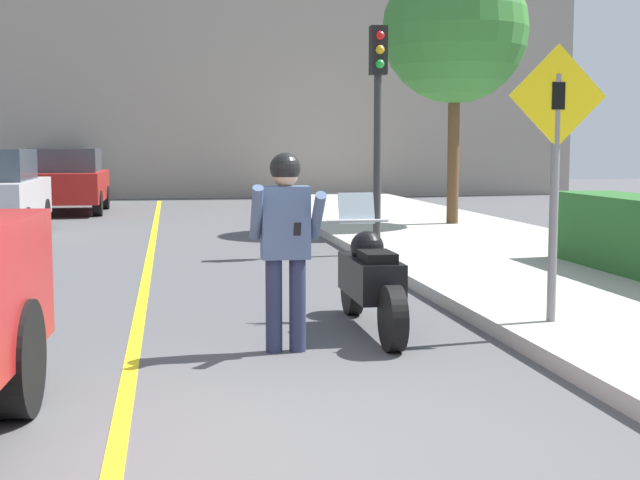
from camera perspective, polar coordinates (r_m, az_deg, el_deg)
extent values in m
plane|color=#4C4C4F|center=(5.20, -6.19, -13.40)|extent=(80.00, 80.00, 0.00)
cube|color=yellow|center=(11.04, -11.18, -3.09)|extent=(0.12, 36.00, 0.01)
cube|color=gray|center=(31.01, -9.22, 10.68)|extent=(28.00, 1.20, 8.61)
cylinder|color=black|center=(7.56, 4.68, -5.03)|extent=(0.14, 0.56, 0.56)
cylinder|color=black|center=(9.18, 2.07, -3.05)|extent=(0.14, 0.56, 0.56)
cube|color=black|center=(8.33, 3.26, -2.38)|extent=(0.40, 1.16, 0.36)
sphere|color=black|center=(8.45, 3.03, -0.49)|extent=(0.32, 0.32, 0.32)
cube|color=black|center=(8.04, 3.69, -1.10)|extent=(0.28, 0.48, 0.10)
cylinder|color=silver|center=(8.84, 2.44, 1.24)|extent=(0.62, 0.03, 0.03)
cube|color=silver|center=(8.90, 2.34, 2.05)|extent=(0.36, 0.12, 0.31)
cylinder|color=#282D4C|center=(7.49, -2.97, -4.22)|extent=(0.14, 0.14, 0.79)
cylinder|color=#282D4C|center=(7.52, -1.45, -4.18)|extent=(0.14, 0.14, 0.79)
cube|color=slate|center=(7.41, -2.23, 1.13)|extent=(0.40, 0.22, 0.61)
cylinder|color=slate|center=(7.28, -4.09, 1.75)|extent=(0.09, 0.37, 0.47)
cylinder|color=slate|center=(7.33, -0.17, 1.55)|extent=(0.09, 0.43, 0.43)
sphere|color=tan|center=(7.39, -2.24, 4.24)|extent=(0.22, 0.22, 0.22)
sphere|color=black|center=(7.39, -2.24, 4.62)|extent=(0.26, 0.26, 0.26)
cube|color=black|center=(7.15, -1.46, 0.71)|extent=(0.06, 0.05, 0.11)
cylinder|color=black|center=(6.03, -18.81, -7.21)|extent=(0.26, 0.77, 0.76)
cylinder|color=slate|center=(8.25, 14.75, 2.53)|extent=(0.08, 0.08, 2.22)
cube|color=yellow|center=(8.23, 14.98, 8.90)|extent=(0.91, 0.02, 0.91)
cube|color=black|center=(8.22, 15.02, 8.90)|extent=(0.12, 0.01, 0.24)
cylinder|color=#2D2D30|center=(14.27, 3.69, 6.59)|extent=(0.12, 0.12, 3.47)
cube|color=black|center=(14.33, 3.75, 12.01)|extent=(0.26, 0.22, 0.76)
sphere|color=red|center=(14.24, 3.87, 12.94)|extent=(0.14, 0.14, 0.14)
sphere|color=gold|center=(14.21, 3.86, 12.06)|extent=(0.14, 0.14, 0.14)
sphere|color=green|center=(14.19, 3.86, 11.17)|extent=(0.14, 0.14, 0.14)
cylinder|color=brown|center=(18.60, 8.52, 5.53)|extent=(0.24, 0.24, 2.90)
sphere|color=#387A33|center=(18.75, 8.64, 13.17)|extent=(2.97, 2.97, 2.97)
cylinder|color=black|center=(19.53, -17.28, 1.59)|extent=(0.22, 0.64, 0.64)
cylinder|color=black|center=(16.96, -18.44, 0.93)|extent=(0.22, 0.64, 0.64)
cylinder|color=black|center=(25.66, -17.29, 2.57)|extent=(0.22, 0.64, 0.64)
cylinder|color=black|center=(25.49, -13.60, 2.66)|extent=(0.22, 0.64, 0.64)
cylinder|color=black|center=(23.08, -18.15, 2.20)|extent=(0.22, 0.64, 0.64)
cylinder|color=black|center=(22.90, -14.04, 2.29)|extent=(0.22, 0.64, 0.64)
cube|color=#B21E19|center=(24.25, -15.78, 3.34)|extent=(1.80, 4.20, 0.76)
cube|color=#38424C|center=(24.06, -15.87, 4.94)|extent=(1.58, 2.18, 0.60)
cylinder|color=black|center=(30.99, -17.55, 3.11)|extent=(0.22, 0.64, 0.64)
cylinder|color=black|center=(30.80, -14.49, 3.18)|extent=(0.22, 0.64, 0.64)
cylinder|color=black|center=(28.41, -18.26, 2.85)|extent=(0.22, 0.64, 0.64)
cylinder|color=black|center=(28.21, -14.93, 2.93)|extent=(0.22, 0.64, 0.64)
cube|color=white|center=(29.58, -16.32, 3.76)|extent=(1.80, 4.20, 0.76)
cube|color=#38424C|center=(29.39, -16.40, 5.07)|extent=(1.58, 2.18, 0.60)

